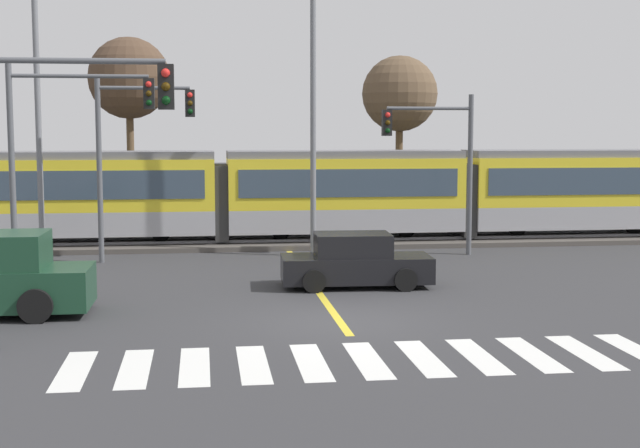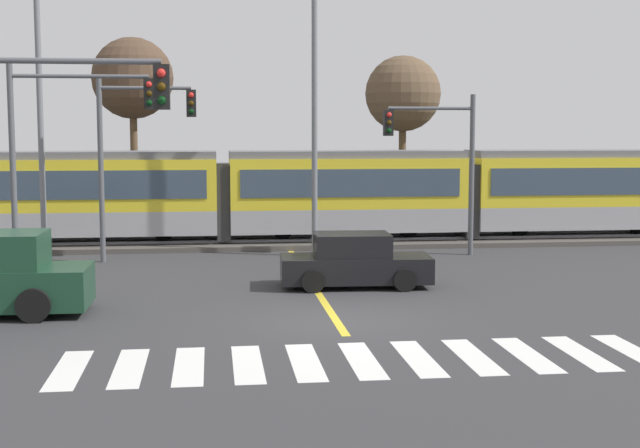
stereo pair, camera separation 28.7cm
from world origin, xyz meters
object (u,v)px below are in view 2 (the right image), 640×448
object	(u,v)px
street_lamp_west	(44,103)
street_lamp_centre	(319,97)
bare_tree_west	(133,79)
bare_tree_east	(403,95)
sedan_crossing	(355,262)
light_rail_tram	(346,191)
traffic_light_mid_left	(61,135)
traffic_light_near_left	(47,145)
traffic_light_far_left	(133,141)
traffic_light_far_right	(441,151)

from	to	relation	value
street_lamp_west	street_lamp_centre	size ratio (longest dim) A/B	0.95
street_lamp_centre	bare_tree_west	size ratio (longest dim) A/B	1.19
street_lamp_west	bare_tree_east	world-z (taller)	street_lamp_west
bare_tree_east	sedan_crossing	bearing A→B (deg)	-107.32
light_rail_tram	street_lamp_west	xyz separation A→B (m)	(-10.73, -3.00, 3.27)
traffic_light_mid_left	traffic_light_near_left	bearing A→B (deg)	-82.52
traffic_light_mid_left	street_lamp_west	world-z (taller)	street_lamp_west
bare_tree_east	traffic_light_far_left	bearing A→B (deg)	-142.59
street_lamp_west	bare_tree_west	xyz separation A→B (m)	(2.19, 8.69, 1.27)
sedan_crossing	street_lamp_centre	xyz separation A→B (m)	(-0.28, 6.21, 4.85)
street_lamp_west	street_lamp_centre	bearing A→B (deg)	-2.08
street_lamp_west	bare_tree_west	world-z (taller)	street_lamp_west
sedan_crossing	bare_tree_west	size ratio (longest dim) A/B	0.51
light_rail_tram	street_lamp_west	distance (m)	11.61
traffic_light_near_left	traffic_light_far_right	distance (m)	16.51
traffic_light_near_left	traffic_light_mid_left	distance (m)	8.88
sedan_crossing	bare_tree_west	world-z (taller)	bare_tree_west
traffic_light_far_right	bare_tree_east	size ratio (longest dim) A/B	0.74
traffic_light_mid_left	street_lamp_centre	size ratio (longest dim) A/B	0.64
traffic_light_far_right	traffic_light_near_left	bearing A→B (deg)	-132.84
light_rail_tram	traffic_light_near_left	size ratio (longest dim) A/B	4.44
light_rail_tram	traffic_light_far_right	xyz separation A→B (m)	(2.80, -3.65, 1.64)
sedan_crossing	traffic_light_near_left	distance (m)	10.13
street_lamp_west	traffic_light_mid_left	bearing A→B (deg)	-73.87
light_rail_tram	traffic_light_far_left	world-z (taller)	traffic_light_far_left
traffic_light_mid_left	bare_tree_east	distance (m)	17.21
sedan_crossing	traffic_light_near_left	world-z (taller)	traffic_light_near_left
traffic_light_far_left	traffic_light_far_right	world-z (taller)	traffic_light_far_left
sedan_crossing	bare_tree_east	xyz separation A→B (m)	(4.37, 14.02, 5.23)
traffic_light_far_left	traffic_light_near_left	xyz separation A→B (m)	(-0.66, -11.87, 0.06)
traffic_light_far_left	street_lamp_west	bearing A→B (deg)	163.38
sedan_crossing	bare_tree_west	xyz separation A→B (m)	(-7.34, 15.24, 5.89)
light_rail_tram	bare_tree_east	bearing A→B (deg)	54.69
street_lamp_centre	bare_tree_west	bearing A→B (deg)	128.01
light_rail_tram	traffic_light_near_left	world-z (taller)	traffic_light_near_left
light_rail_tram	traffic_light_far_left	xyz separation A→B (m)	(-7.76, -3.89, 2.01)
traffic_light_far_left	traffic_light_mid_left	world-z (taller)	traffic_light_mid_left
street_lamp_west	bare_tree_west	distance (m)	9.06
street_lamp_centre	bare_tree_east	xyz separation A→B (m)	(4.65, 7.82, 0.38)
street_lamp_centre	bare_tree_west	distance (m)	11.51
traffic_light_far_right	bare_tree_east	xyz separation A→B (m)	(0.37, 8.13, 2.25)
street_lamp_centre	bare_tree_east	size ratio (longest dim) A/B	1.31
traffic_light_near_left	street_lamp_centre	xyz separation A→B (m)	(6.95, 12.42, 1.44)
light_rail_tram	bare_tree_east	xyz separation A→B (m)	(3.17, 4.48, 3.89)
sedan_crossing	traffic_light_mid_left	xyz separation A→B (m)	(-8.38, 2.58, 3.55)
light_rail_tram	street_lamp_centre	size ratio (longest dim) A/B	2.81
traffic_light_near_left	street_lamp_west	world-z (taller)	street_lamp_west
traffic_light_far_left	traffic_light_far_right	size ratio (longest dim) A/B	1.09
traffic_light_far_left	bare_tree_east	world-z (taller)	bare_tree_east
sedan_crossing	bare_tree_west	distance (m)	17.91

